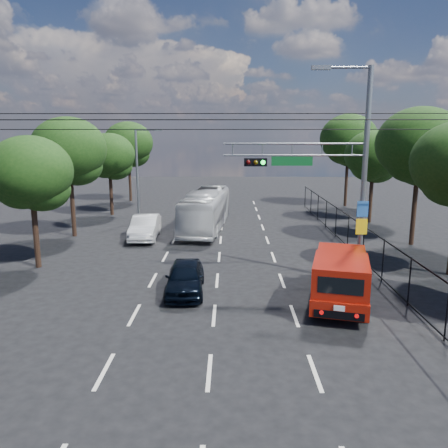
{
  "coord_description": "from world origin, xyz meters",
  "views": [
    {
      "loc": [
        0.57,
        -11.31,
        6.6
      ],
      "look_at": [
        0.33,
        7.39,
        2.8
      ],
      "focal_mm": 35.0,
      "sensor_mm": 36.0,
      "label": 1
    }
  ],
  "objects_px": {
    "red_pickup": "(340,277)",
    "white_van": "(145,227)",
    "signal_mast": "(337,167)",
    "white_bus": "(206,210)",
    "navy_hatchback": "(185,277)"
  },
  "relations": [
    {
      "from": "white_bus",
      "to": "white_van",
      "type": "height_order",
      "value": "white_bus"
    },
    {
      "from": "navy_hatchback",
      "to": "red_pickup",
      "type": "bearing_deg",
      "value": -12.55
    },
    {
      "from": "white_bus",
      "to": "white_van",
      "type": "distance_m",
      "value": 4.87
    },
    {
      "from": "navy_hatchback",
      "to": "white_van",
      "type": "height_order",
      "value": "white_van"
    },
    {
      "from": "signal_mast",
      "to": "white_bus",
      "type": "relative_size",
      "value": 0.95
    },
    {
      "from": "white_bus",
      "to": "signal_mast",
      "type": "bearing_deg",
      "value": -54.93
    },
    {
      "from": "signal_mast",
      "to": "white_van",
      "type": "xyz_separation_m",
      "value": [
        -10.2,
        8.37,
        -4.49
      ]
    },
    {
      "from": "navy_hatchback",
      "to": "white_bus",
      "type": "height_order",
      "value": "white_bus"
    },
    {
      "from": "red_pickup",
      "to": "white_van",
      "type": "height_order",
      "value": "red_pickup"
    },
    {
      "from": "white_bus",
      "to": "white_van",
      "type": "xyz_separation_m",
      "value": [
        -3.8,
        -2.99,
        -0.64
      ]
    },
    {
      "from": "white_bus",
      "to": "white_van",
      "type": "relative_size",
      "value": 2.18
    },
    {
      "from": "white_van",
      "to": "navy_hatchback",
      "type": "bearing_deg",
      "value": -72.66
    },
    {
      "from": "navy_hatchback",
      "to": "white_van",
      "type": "distance_m",
      "value": 10.56
    },
    {
      "from": "signal_mast",
      "to": "red_pickup",
      "type": "height_order",
      "value": "signal_mast"
    },
    {
      "from": "signal_mast",
      "to": "navy_hatchback",
      "type": "height_order",
      "value": "signal_mast"
    }
  ]
}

